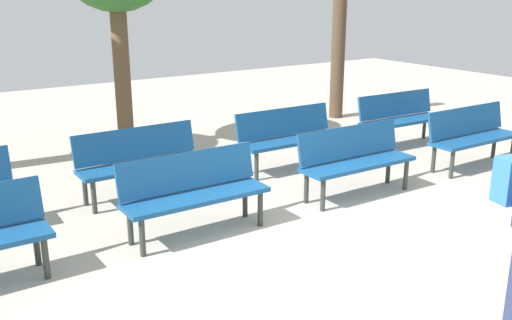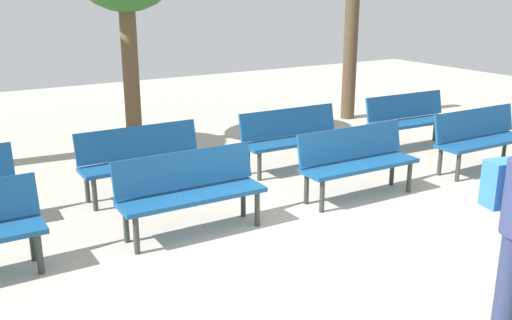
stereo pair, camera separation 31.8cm
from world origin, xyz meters
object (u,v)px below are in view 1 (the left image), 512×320
object	(u,v)px
bench_r1_c1	(140,158)
bench_r1_c2	(288,135)
bench_r0_c3	(472,133)
tree_0	(339,41)
bench_r0_c2	(355,157)
bench_r0_c1	(194,189)
bench_r1_c3	(400,116)

from	to	relation	value
bench_r1_c1	bench_r1_c2	xyz separation A→B (m)	(2.27, -0.07, 0.00)
bench_r0_c3	tree_0	xyz separation A→B (m)	(0.58, 3.65, 1.04)
bench_r1_c2	bench_r0_c3	bearing A→B (deg)	-30.58
bench_r1_c2	bench_r1_c1	bearing A→B (deg)	179.42
bench_r0_c2	bench_r1_c2	world-z (taller)	same
bench_r0_c1	bench_r1_c1	world-z (taller)	same
bench_r1_c1	bench_r1_c3	xyz separation A→B (m)	(4.60, -0.08, 0.00)
bench_r0_c1	bench_r1_c2	xyz separation A→B (m)	(2.24, 1.31, 0.00)
bench_r1_c1	bench_r0_c3	bearing A→B (deg)	-18.41
bench_r0_c3	bench_r1_c1	xyz separation A→B (m)	(-4.58, 1.50, 0.00)
bench_r0_c1	bench_r0_c2	world-z (taller)	same
bench_r0_c1	tree_0	distance (m)	6.32
bench_r0_c2	tree_0	size ratio (longest dim) A/B	0.52
bench_r1_c1	tree_0	world-z (taller)	tree_0
bench_r1_c1	tree_0	bearing A→B (deg)	22.39
tree_0	bench_r0_c3	bearing A→B (deg)	-99.03
bench_r0_c3	bench_r1_c3	bearing A→B (deg)	89.80
bench_r0_c3	bench_r1_c2	xyz separation A→B (m)	(-2.31, 1.43, 0.00)
bench_r0_c3	bench_r1_c3	world-z (taller)	same
bench_r0_c3	bench_r1_c1	size ratio (longest dim) A/B	1.00
bench_r0_c3	tree_0	size ratio (longest dim) A/B	0.52
bench_r1_c2	tree_0	world-z (taller)	tree_0
bench_r1_c2	bench_r1_c3	world-z (taller)	same
tree_0	bench_r0_c1	bearing A→B (deg)	-145.44
bench_r0_c1	bench_r0_c3	xyz separation A→B (m)	(4.55, -0.12, 0.00)
bench_r0_c2	bench_r0_c3	size ratio (longest dim) A/B	1.00
bench_r0_c3	bench_r1_c3	xyz separation A→B (m)	(0.02, 1.42, 0.00)
bench_r0_c1	bench_r0_c3	bearing A→B (deg)	-0.90
bench_r0_c2	bench_r1_c2	bearing A→B (deg)	91.89
bench_r1_c1	tree_0	xyz separation A→B (m)	(5.16, 2.16, 1.04)
bench_r0_c1	bench_r0_c2	distance (m)	2.27
bench_r0_c1	tree_0	xyz separation A→B (m)	(5.13, 3.54, 1.04)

